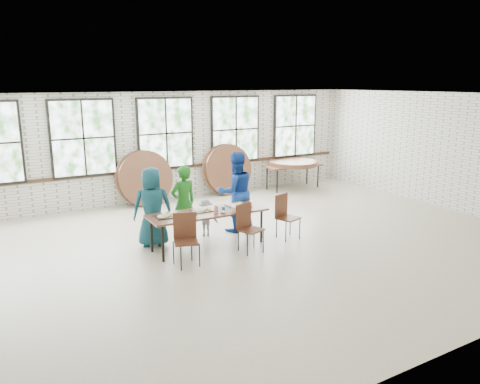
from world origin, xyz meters
The scene contains 13 objects.
room centered at (0.00, 4.44, 1.83)m, with size 12.00×12.00×12.00m.
dining_table centered at (-0.75, 0.39, 0.69)m, with size 2.42×0.85×0.74m.
chair_near_left centered at (-1.50, -0.21, 0.56)m, with size 0.53×0.52×0.95m.
chair_near_right centered at (-0.18, -0.19, 0.56)m, with size 0.53×0.52×0.95m.
chair_spare centered at (0.92, 0.10, 0.56)m, with size 0.53×0.52×0.95m.
adult_teal centered at (-1.66, 1.04, 0.81)m, with size 0.79×0.52×1.62m, color #154453.
adult_green centered at (-0.99, 1.04, 0.80)m, with size 0.58×0.38×1.59m, color #1D691C.
toddler centered at (-0.48, 1.04, 0.41)m, with size 0.53×0.30×0.81m, color #151136.
adult_blue centered at (0.27, 1.04, 0.89)m, with size 0.87×0.67×1.78m, color #163D9A.
storage_table centered at (3.91, 3.83, 0.69)m, with size 1.84×0.86×0.74m.
tabletop_clutter centered at (-0.67, 0.35, 0.77)m, with size 2.03×0.60×0.11m.
round_tops_stacked centered at (3.91, 3.83, 0.80)m, with size 1.50×1.50×0.13m.
round_tops_leaning centered at (0.52, 4.20, 0.73)m, with size 4.09×0.44×1.49m.
Camera 1 is at (-4.71, -7.66, 3.26)m, focal length 35.00 mm.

